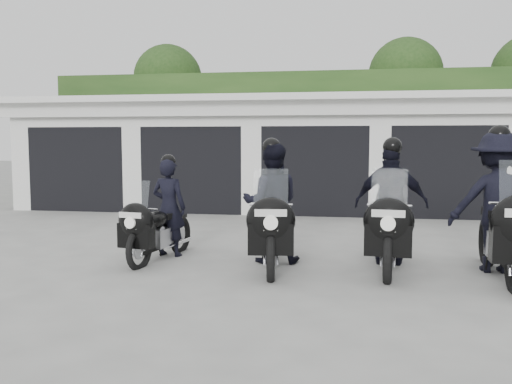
# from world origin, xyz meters

# --- Properties ---
(ground) EXTENTS (80.00, 80.00, 0.00)m
(ground) POSITION_xyz_m (0.00, 0.00, 0.00)
(ground) COLOR #979792
(ground) RESTS_ON ground
(garage_block) EXTENTS (16.40, 6.80, 2.96)m
(garage_block) POSITION_xyz_m (-0.00, 8.06, 1.42)
(garage_block) COLOR white
(garage_block) RESTS_ON ground
(background_vegetation) EXTENTS (20.00, 3.90, 5.80)m
(background_vegetation) POSITION_xyz_m (0.37, 12.92, 2.77)
(background_vegetation) COLOR #1D3A15
(background_vegetation) RESTS_ON ground
(police_bike_a) EXTENTS (0.79, 1.91, 1.67)m
(police_bike_a) POSITION_xyz_m (-2.09, 0.23, 0.66)
(police_bike_a) COLOR black
(police_bike_a) RESTS_ON ground
(police_bike_b) EXTENTS (0.96, 2.22, 1.94)m
(police_bike_b) POSITION_xyz_m (-0.34, 0.10, 0.82)
(police_bike_b) COLOR black
(police_bike_b) RESTS_ON ground
(police_bike_c) EXTENTS (1.12, 2.23, 1.95)m
(police_bike_c) POSITION_xyz_m (1.39, 0.25, 0.82)
(police_bike_c) COLOR black
(police_bike_c) RESTS_ON ground
(police_bike_d) EXTENTS (1.30, 2.43, 2.12)m
(police_bike_d) POSITION_xyz_m (2.81, 0.02, 0.90)
(police_bike_d) COLOR black
(police_bike_d) RESTS_ON ground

